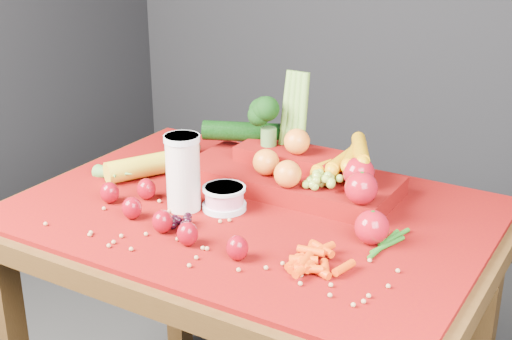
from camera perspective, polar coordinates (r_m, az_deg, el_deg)
The scene contains 12 objects.
table at distance 1.68m, azimuth -0.35°, elevation -6.41°, with size 1.10×0.80×0.75m.
red_cloth at distance 1.63m, azimuth -0.36°, elevation -3.29°, with size 1.05×0.75×0.01m, color #670B03.
milk_glass at distance 1.61m, azimuth -5.87°, elevation 0.02°, with size 0.08×0.08×0.18m.
yogurt_bowl at distance 1.62m, azimuth -2.55°, elevation -2.19°, with size 0.10×0.10×0.05m.
strawberry_scatter at distance 1.56m, azimuth -7.68°, elevation -3.44°, with size 0.44×0.18×0.05m.
dark_grape_cluster at distance 1.55m, azimuth -6.08°, elevation -4.08°, with size 0.06×0.05×0.03m, color black, non-canonical shape.
soybean_scatter at distance 1.48m, azimuth -4.38°, elevation -5.72°, with size 0.84×0.24×0.01m, color #B57F4E, non-canonical shape.
corn_ear at distance 1.81m, azimuth -10.59°, elevation -0.09°, with size 0.24×0.26×0.06m.
potato at distance 1.93m, azimuth -5.72°, elevation 1.86°, with size 0.09×0.07×0.06m, color #503A19.
baby_carrot_pile at distance 1.38m, azimuth 5.29°, elevation -7.37°, with size 0.17×0.17×0.03m, color red, non-canonical shape.
green_bean_pile at distance 1.49m, azimuth 10.47°, elevation -5.73°, with size 0.14×0.12×0.01m, color #1E6316, non-canonical shape.
produce_mound at distance 1.72m, azimuth 3.41°, elevation 0.30°, with size 0.61×0.37×0.27m.
Camera 1 is at (0.77, -1.27, 1.44)m, focal length 50.00 mm.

